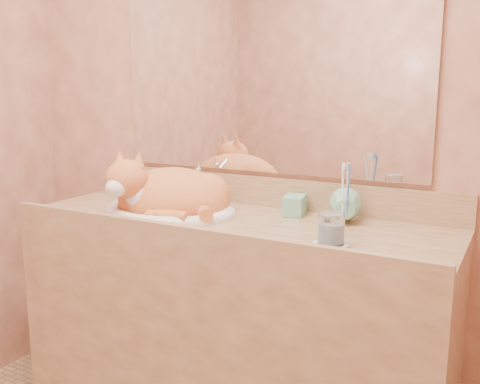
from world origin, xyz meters
The scene contains 12 objects.
wall_back centered at (0.00, 1.00, 1.25)m, with size 2.40×0.02×2.50m, color #955743.
vanity_counter centered at (0.00, 0.72, 0.42)m, with size 1.60×0.55×0.85m, color brown, non-canonical shape.
mirror centered at (0.00, 0.99, 1.39)m, with size 1.30×0.02×0.80m, color white.
sink_basin centered at (-0.26, 0.70, 0.93)m, with size 0.52×0.43×0.16m, color white, non-canonical shape.
faucet centered at (-0.26, 0.90, 0.93)m, with size 0.04×0.11×0.16m, color silver, non-canonical shape.
cat centered at (-0.27, 0.70, 0.93)m, with size 0.45×0.37×0.25m, color #C45F2D, non-canonical shape.
soap_dispenser centered at (0.19, 0.84, 0.93)m, with size 0.07×0.08×0.16m, color #71B594.
toothbrush_cup centered at (0.40, 0.82, 0.91)m, with size 0.12×0.12×0.11m, color #71B594.
toothbrushes centered at (0.40, 0.82, 0.98)m, with size 0.04×0.04×0.23m, color white, non-canonical shape.
saucer centered at (0.44, 0.57, 0.85)m, with size 0.11×0.11×0.01m, color silver.
water_glass centered at (0.44, 0.57, 0.91)m, with size 0.08×0.08×0.09m, color silver.
lotion_bottle centered at (-0.65, 0.88, 0.90)m, with size 0.05×0.05×0.11m, color white.
Camera 1 is at (0.94, -0.93, 1.32)m, focal length 40.00 mm.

